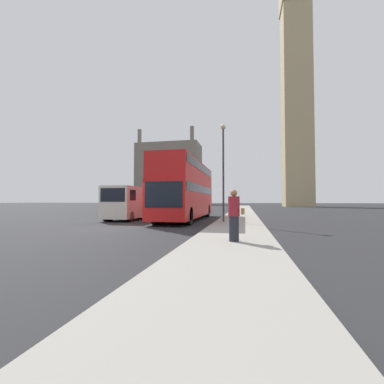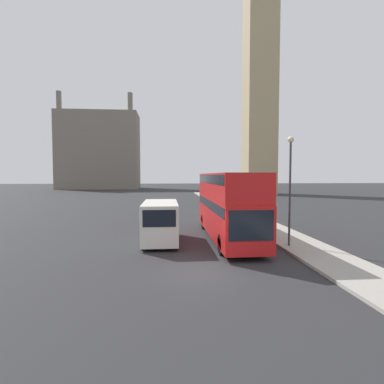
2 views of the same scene
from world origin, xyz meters
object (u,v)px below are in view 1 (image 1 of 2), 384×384
Objects in this scene: pedestrian at (234,215)px; street_lamp at (223,158)px; clock_tower at (296,72)px; red_double_decker_bus at (186,188)px; white_van at (129,202)px.

pedestrian is 0.27× the size of street_lamp.
red_double_decker_bus is at bearing -109.63° from clock_tower.
street_lamp is at bearing -105.48° from clock_tower.
street_lamp is (3.11, -2.78, 1.79)m from red_double_decker_bus.
clock_tower is at bearing 77.43° from pedestrian.
white_van is at bearing -113.81° from clock_tower.
clock_tower is 10.47× the size of street_lamp.
clock_tower reaches higher than red_double_decker_bus.
clock_tower reaches higher than pedestrian.
pedestrian is (-13.22, -59.32, -33.01)m from clock_tower.
white_van is at bearing -170.60° from red_double_decker_bus.
clock_tower is at bearing 74.52° from street_lamp.
clock_tower is at bearing 66.19° from white_van.
white_van is 8.34m from street_lamp.
red_double_decker_bus is (-17.34, -48.63, -31.56)m from clock_tower.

